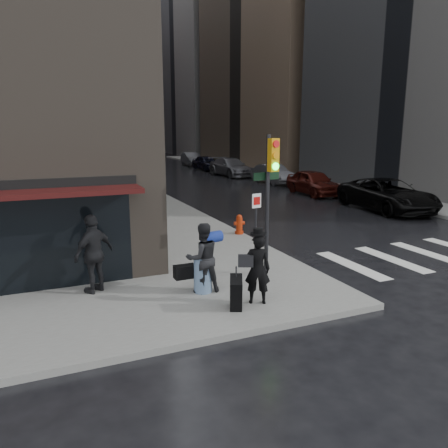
{
  "coord_description": "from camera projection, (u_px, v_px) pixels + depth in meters",
  "views": [
    {
      "loc": [
        -5.1,
        -9.23,
        4.11
      ],
      "look_at": [
        -0.11,
        2.51,
        1.3
      ],
      "focal_mm": 35.0,
      "sensor_mm": 36.0,
      "label": 1
    }
  ],
  "objects": [
    {
      "name": "parked_car_4",
      "position": [
        207.0,
        163.0,
        43.55
      ],
      "size": [
        2.06,
        4.38,
        1.45
      ],
      "primitive_type": "imported",
      "rotation": [
        0.0,
        0.0,
        0.08
      ],
      "color": "black",
      "rests_on": "ground"
    },
    {
      "name": "parked_car_3",
      "position": [
        231.0,
        167.0,
        38.11
      ],
      "size": [
        2.66,
        5.55,
        1.56
      ],
      "primitive_type": "imported",
      "rotation": [
        0.0,
        0.0,
        0.09
      ],
      "color": "#515157",
      "rests_on": "ground"
    },
    {
      "name": "sidewalk_right",
      "position": [
        255.0,
        172.0,
        40.54
      ],
      "size": [
        3.0,
        50.0,
        0.15
      ],
      "primitive_type": "cube",
      "color": "slate",
      "rests_on": "ground"
    },
    {
      "name": "man_jeans",
      "position": [
        202.0,
        258.0,
        10.62
      ],
      "size": [
        1.24,
        0.68,
        1.74
      ],
      "rotation": [
        0.0,
        0.0,
        3.16
      ],
      "color": "black",
      "rests_on": "ground"
    },
    {
      "name": "fire_hydrant",
      "position": [
        239.0,
        225.0,
        16.66
      ],
      "size": [
        0.42,
        0.33,
        0.75
      ],
      "rotation": [
        0.0,
        0.0,
        -0.11
      ],
      "color": "#A8280A",
      "rests_on": "ground"
    },
    {
      "name": "bldg_distant",
      "position": [
        94.0,
        62.0,
        80.07
      ],
      "size": [
        40.0,
        12.0,
        32.0
      ],
      "primitive_type": "cube",
      "color": "slate",
      "rests_on": "ground"
    },
    {
      "name": "traffic_light",
      "position": [
        269.0,
        186.0,
        11.54
      ],
      "size": [
        0.94,
        0.51,
        3.8
      ],
      "rotation": [
        0.0,
        0.0,
        0.19
      ],
      "color": "black",
      "rests_on": "ground"
    },
    {
      "name": "bldg_right_far",
      "position": [
        238.0,
        75.0,
        70.5
      ],
      "size": [
        22.0,
        20.0,
        25.0
      ],
      "primitive_type": "cube",
      "color": "slate",
      "rests_on": "ground"
    },
    {
      "name": "sidewalk_left",
      "position": [
        107.0,
        179.0,
        35.38
      ],
      "size": [
        4.0,
        50.0,
        0.15
      ],
      "primitive_type": "cube",
      "color": "slate",
      "rests_on": "ground"
    },
    {
      "name": "ground",
      "position": [
        266.0,
        293.0,
        11.13
      ],
      "size": [
        140.0,
        140.0,
        0.0
      ],
      "primitive_type": "plane",
      "color": "black",
      "rests_on": "ground"
    },
    {
      "name": "man_overcoat",
      "position": [
        253.0,
        273.0,
        9.89
      ],
      "size": [
        1.2,
        0.79,
        1.8
      ],
      "rotation": [
        0.0,
        0.0,
        2.72
      ],
      "color": "black",
      "rests_on": "ground"
    },
    {
      "name": "crosswalk",
      "position": [
        446.0,
        251.0,
        14.9
      ],
      "size": [
        8.5,
        3.0,
        0.01
      ],
      "color": "silver",
      "rests_on": "ground"
    },
    {
      "name": "parked_car_5",
      "position": [
        191.0,
        159.0,
        49.14
      ],
      "size": [
        1.87,
        4.52,
        1.45
      ],
      "primitive_type": "imported",
      "rotation": [
        0.0,
        0.0,
        -0.08
      ],
      "color": "#48494D",
      "rests_on": "ground"
    },
    {
      "name": "parked_car_1",
      "position": [
        313.0,
        182.0,
        27.4
      ],
      "size": [
        2.12,
        4.67,
        1.56
      ],
      "primitive_type": "imported",
      "rotation": [
        0.0,
        0.0,
        -0.06
      ],
      "color": "#40110C",
      "rests_on": "ground"
    },
    {
      "name": "man_greycoat",
      "position": [
        94.0,
        254.0,
        10.61
      ],
      "size": [
        1.21,
        1.04,
        1.95
      ],
      "rotation": [
        0.0,
        0.0,
        3.75
      ],
      "color": "black",
      "rests_on": "ground"
    },
    {
      "name": "parked_car_2",
      "position": [
        273.0,
        174.0,
        33.02
      ],
      "size": [
        1.63,
        4.39,
        1.43
      ],
      "primitive_type": "imported",
      "rotation": [
        0.0,
        0.0,
        0.02
      ],
      "color": "#515156",
      "rests_on": "ground"
    },
    {
      "name": "parked_car_0",
      "position": [
        387.0,
        195.0,
        22.1
      ],
      "size": [
        3.22,
        6.01,
        1.61
      ],
      "primitive_type": "imported",
      "rotation": [
        0.0,
        0.0,
        -0.1
      ],
      "color": "black",
      "rests_on": "ground"
    }
  ]
}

